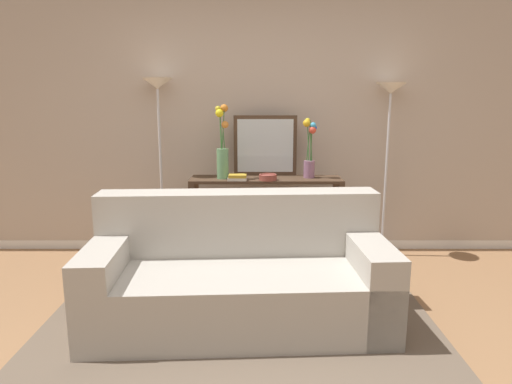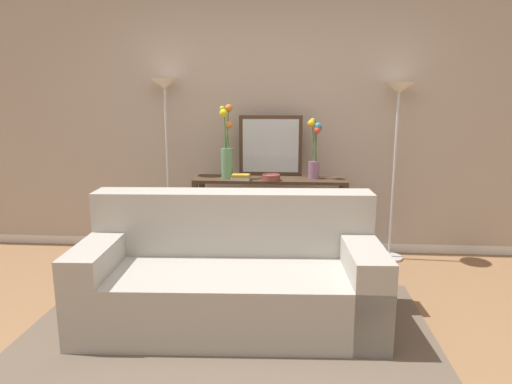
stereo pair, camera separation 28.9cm
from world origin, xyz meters
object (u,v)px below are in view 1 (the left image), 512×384
(vase_tall_flowers, at_px, (221,151))
(book_stack, at_px, (236,177))
(couch, at_px, (238,278))
(console_table, at_px, (265,204))
(book_row_under_console, at_px, (220,254))
(wall_mirror, at_px, (264,146))
(floor_lamp_right, at_px, (387,122))
(vase_short_flowers, at_px, (308,152))
(fruit_bowl, at_px, (266,177))
(floor_lamp_left, at_px, (157,118))

(vase_tall_flowers, xyz_separation_m, book_stack, (0.14, -0.09, -0.23))
(couch, xyz_separation_m, console_table, (0.21, 1.23, 0.25))
(book_row_under_console, bearing_deg, console_table, -0.00)
(console_table, height_order, wall_mirror, wall_mirror)
(floor_lamp_right, distance_m, book_row_under_console, 2.04)
(vase_short_flowers, height_order, fruit_bowl, vase_short_flowers)
(console_table, distance_m, floor_lamp_left, 1.29)
(floor_lamp_left, bearing_deg, fruit_bowl, -13.64)
(wall_mirror, distance_m, vase_short_flowers, 0.43)
(floor_lamp_left, distance_m, fruit_bowl, 1.18)
(vase_tall_flowers, height_order, book_stack, vase_tall_flowers)
(console_table, xyz_separation_m, wall_mirror, (-0.01, 0.15, 0.53))
(floor_lamp_right, relative_size, book_stack, 9.69)
(vase_tall_flowers, xyz_separation_m, book_row_under_console, (-0.03, 0.03, -1.01))
(wall_mirror, height_order, fruit_bowl, wall_mirror)
(fruit_bowl, height_order, book_row_under_console, fruit_bowl)
(vase_tall_flowers, bearing_deg, book_row_under_console, 136.12)
(console_table, height_order, book_row_under_console, console_table)
(console_table, distance_m, floor_lamp_right, 1.40)
(wall_mirror, bearing_deg, floor_lamp_right, -0.57)
(wall_mirror, height_order, vase_tall_flowers, vase_tall_flowers)
(fruit_bowl, relative_size, book_stack, 0.94)
(console_table, xyz_separation_m, book_row_under_console, (-0.43, 0.00, -0.51))
(book_row_under_console, bearing_deg, fruit_bowl, -14.08)
(vase_short_flowers, bearing_deg, wall_mirror, 162.13)
(console_table, height_order, floor_lamp_left, floor_lamp_left)
(couch, xyz_separation_m, vase_tall_flowers, (-0.19, 1.20, 0.75))
(couch, xyz_separation_m, floor_lamp_right, (1.37, 1.37, 1.01))
(floor_lamp_left, bearing_deg, console_table, -7.75)
(floor_lamp_right, distance_m, wall_mirror, 1.19)
(couch, distance_m, floor_lamp_right, 2.18)
(book_row_under_console, bearing_deg, floor_lamp_right, 4.95)
(couch, height_order, floor_lamp_right, floor_lamp_right)
(wall_mirror, bearing_deg, book_row_under_console, -160.60)
(floor_lamp_left, height_order, floor_lamp_right, floor_lamp_left)
(console_table, height_order, book_stack, book_stack)
(console_table, bearing_deg, wall_mirror, 92.36)
(vase_tall_flowers, bearing_deg, fruit_bowl, -11.58)
(couch, height_order, vase_tall_flowers, vase_tall_flowers)
(console_table, bearing_deg, floor_lamp_left, 172.25)
(vase_tall_flowers, bearing_deg, vase_short_flowers, 3.01)
(vase_tall_flowers, bearing_deg, couch, -80.97)
(couch, height_order, wall_mirror, wall_mirror)
(floor_lamp_right, bearing_deg, couch, -135.15)
(floor_lamp_right, bearing_deg, floor_lamp_left, -180.00)
(floor_lamp_left, distance_m, vase_tall_flowers, 0.69)
(floor_lamp_right, distance_m, book_stack, 1.53)
(console_table, xyz_separation_m, floor_lamp_right, (1.16, 0.14, 0.76))
(wall_mirror, height_order, vase_short_flowers, wall_mirror)
(floor_lamp_right, xyz_separation_m, vase_short_flowers, (-0.76, -0.12, -0.28))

